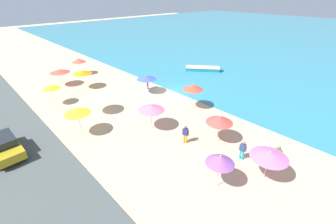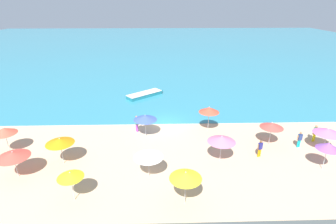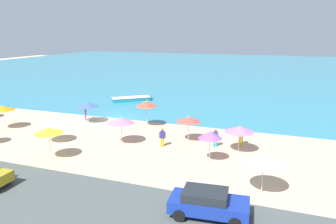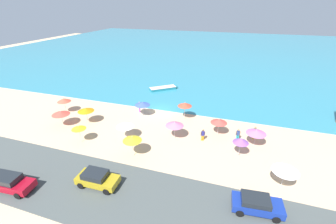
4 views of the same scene
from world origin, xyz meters
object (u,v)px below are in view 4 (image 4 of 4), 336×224
(beach_umbrella_4, at_px, (241,141))
(bather_1, at_px, (255,132))
(parked_car_0, at_px, (97,178))
(parked_car_4, at_px, (9,182))
(beach_umbrella_3, at_px, (132,139))
(beach_umbrella_10, at_px, (286,169))
(beach_umbrella_9, at_px, (79,128))
(beach_umbrella_8, at_px, (64,100))
(bather_3, at_px, (139,106))
(beach_umbrella_7, at_px, (185,104))
(beach_umbrella_1, at_px, (142,104))
(beach_umbrella_12, at_px, (256,132))
(beach_umbrella_5, at_px, (175,124))
(parked_car_3, at_px, (257,204))
(skiff_nearshore, at_px, (163,88))
(bather_0, at_px, (238,134))
(bather_2, at_px, (203,134))
(beach_umbrella_11, at_px, (61,113))
(beach_umbrella_0, at_px, (125,125))
(beach_umbrella_6, at_px, (86,110))
(beach_umbrella_2, at_px, (219,121))

(beach_umbrella_4, height_order, bather_1, beach_umbrella_4)
(parked_car_0, bearing_deg, parked_car_4, -158.25)
(beach_umbrella_3, distance_m, beach_umbrella_10, 15.45)
(beach_umbrella_4, relative_size, beach_umbrella_9, 1.07)
(beach_umbrella_3, distance_m, beach_umbrella_8, 16.65)
(beach_umbrella_10, relative_size, parked_car_0, 0.61)
(bather_3, bearing_deg, beach_umbrella_7, -0.64)
(beach_umbrella_4, relative_size, bather_3, 1.38)
(beach_umbrella_1, xyz_separation_m, beach_umbrella_12, (16.20, -3.27, -0.07))
(beach_umbrella_4, distance_m, beach_umbrella_7, 10.65)
(bather_3, height_order, parked_car_0, bather_3)
(beach_umbrella_4, height_order, bather_3, beach_umbrella_4)
(beach_umbrella_4, bearing_deg, beach_umbrella_12, 59.00)
(beach_umbrella_5, distance_m, parked_car_0, 11.27)
(beach_umbrella_4, height_order, parked_car_3, beach_umbrella_4)
(beach_umbrella_12, distance_m, skiff_nearshore, 22.58)
(beach_umbrella_7, height_order, skiff_nearshore, beach_umbrella_7)
(beach_umbrella_3, distance_m, beach_umbrella_4, 11.96)
(beach_umbrella_7, height_order, bather_0, beach_umbrella_7)
(bather_0, bearing_deg, beach_umbrella_7, 155.74)
(beach_umbrella_5, bearing_deg, beach_umbrella_8, 173.91)
(skiff_nearshore, bearing_deg, bather_2, -55.86)
(beach_umbrella_11, bearing_deg, parked_car_0, -36.87)
(beach_umbrella_8, bearing_deg, bather_3, 18.08)
(beach_umbrella_4, distance_m, beach_umbrella_11, 23.99)
(beach_umbrella_1, distance_m, beach_umbrella_12, 16.52)
(beach_umbrella_0, height_order, parked_car_3, beach_umbrella_0)
(beach_umbrella_3, bearing_deg, bather_0, 32.11)
(beach_umbrella_8, xyz_separation_m, bather_0, (26.26, 0.03, -1.22))
(bather_3, distance_m, parked_car_4, 19.35)
(skiff_nearshore, bearing_deg, parked_car_0, -84.41)
(beach_umbrella_0, relative_size, beach_umbrella_6, 0.95)
(beach_umbrella_8, distance_m, beach_umbrella_12, 28.27)
(beach_umbrella_2, height_order, beach_umbrella_3, beach_umbrella_3)
(beach_umbrella_1, bearing_deg, beach_umbrella_7, 7.19)
(beach_umbrella_2, height_order, skiff_nearshore, beach_umbrella_2)
(parked_car_3, relative_size, parked_car_4, 0.91)
(beach_umbrella_2, distance_m, beach_umbrella_9, 17.53)
(beach_umbrella_6, height_order, bather_2, beach_umbrella_6)
(beach_umbrella_0, height_order, bather_3, beach_umbrella_0)
(beach_umbrella_1, xyz_separation_m, beach_umbrella_7, (6.40, 0.81, 0.42))
(beach_umbrella_9, relative_size, parked_car_4, 0.49)
(parked_car_3, bearing_deg, beach_umbrella_7, 124.30)
(bather_2, bearing_deg, parked_car_3, -56.64)
(beach_umbrella_8, height_order, beach_umbrella_10, beach_umbrella_8)
(beach_umbrella_9, xyz_separation_m, parked_car_3, (20.52, -4.30, -1.21))
(beach_umbrella_2, bearing_deg, beach_umbrella_3, -138.66)
(beach_umbrella_12, xyz_separation_m, bather_1, (-0.01, 1.61, -0.93))
(beach_umbrella_4, bearing_deg, bather_2, 156.55)
(beach_umbrella_2, height_order, bather_3, beach_umbrella_2)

